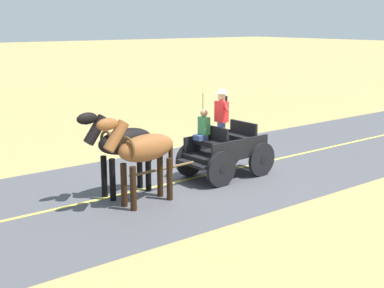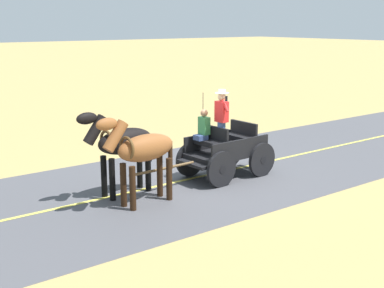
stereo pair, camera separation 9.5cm
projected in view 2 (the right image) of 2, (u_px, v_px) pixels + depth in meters
The scene contains 6 objects.
ground_plane at pixel (208, 175), 14.83m from camera, with size 200.00×200.00×0.00m, color tan.
road_surface at pixel (208, 175), 14.83m from camera, with size 6.37×160.00×0.01m, color #4C4C51.
road_centre_stripe at pixel (208, 175), 14.82m from camera, with size 0.12×160.00×0.00m, color #DBCC4C.
horse_drawn_carriage at pixel (224, 148), 14.51m from camera, with size 1.49×4.51×2.50m.
horse_near_side at pixel (142, 150), 12.18m from camera, with size 0.70×2.14×2.21m.
horse_off_side at pixel (122, 144), 12.86m from camera, with size 0.69×2.14×2.21m.
Camera 2 is at (-11.07, 8.96, 4.26)m, focal length 48.85 mm.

